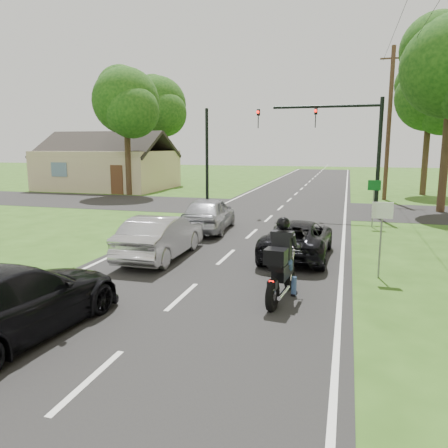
{
  "coord_description": "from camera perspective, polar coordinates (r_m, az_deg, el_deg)",
  "views": [
    {
      "loc": [
        3.75,
        -9.48,
        3.63
      ],
      "look_at": [
        0.21,
        3.0,
        1.3
      ],
      "focal_mm": 35.0,
      "sensor_mm": 36.0,
      "label": 1
    }
  ],
  "objects": [
    {
      "name": "ground",
      "position": [
        10.82,
        -5.5,
        -9.47
      ],
      "size": [
        140.0,
        140.0,
        0.0
      ],
      "primitive_type": "plane",
      "color": "#2C4F16",
      "rests_on": "ground"
    },
    {
      "name": "road",
      "position": [
        20.16,
        4.85,
        -0.2
      ],
      "size": [
        8.0,
        100.0,
        0.01
      ],
      "primitive_type": "cube",
      "color": "black",
      "rests_on": "ground"
    },
    {
      "name": "cross_road",
      "position": [
        26.0,
        7.39,
        2.09
      ],
      "size": [
        60.0,
        7.0,
        0.01
      ],
      "primitive_type": "cube",
      "color": "black",
      "rests_on": "ground"
    },
    {
      "name": "motorcycle_rider",
      "position": [
        10.42,
        7.48,
        -5.67
      ],
      "size": [
        0.71,
        2.36,
        2.03
      ],
      "rotation": [
        0.0,
        0.0,
        -0.1
      ],
      "color": "black",
      "rests_on": "ground"
    },
    {
      "name": "dark_suv",
      "position": [
        14.59,
        9.62,
        -1.84
      ],
      "size": [
        2.13,
        4.47,
        1.23
      ],
      "primitive_type": "imported",
      "rotation": [
        0.0,
        0.0,
        3.12
      ],
      "color": "black",
      "rests_on": "road"
    },
    {
      "name": "silver_sedan",
      "position": [
        14.36,
        -8.22,
        -1.63
      ],
      "size": [
        1.52,
        4.28,
        1.41
      ],
      "primitive_type": "imported",
      "rotation": [
        0.0,
        0.0,
        3.15
      ],
      "color": "#B1B0B6",
      "rests_on": "road"
    },
    {
      "name": "silver_suv",
      "position": [
        18.74,
        -1.99,
        1.35
      ],
      "size": [
        2.1,
        4.47,
        1.48
      ],
      "primitive_type": "imported",
      "rotation": [
        0.0,
        0.0,
        3.22
      ],
      "color": "#A7A8AF",
      "rests_on": "road"
    },
    {
      "name": "dark_car_behind",
      "position": [
        9.31,
        -25.98,
        -9.07
      ],
      "size": [
        2.41,
        5.07,
        1.43
      ],
      "primitive_type": "imported",
      "rotation": [
        0.0,
        0.0,
        3.06
      ],
      "color": "black",
      "rests_on": "road"
    },
    {
      "name": "traffic_signal",
      "position": [
        23.48,
        15.11,
        11.08
      ],
      "size": [
        6.38,
        0.44,
        6.0
      ],
      "color": "black",
      "rests_on": "ground"
    },
    {
      "name": "signal_pole_far",
      "position": [
        28.9,
        -2.24,
        8.93
      ],
      "size": [
        0.2,
        0.2,
        6.0
      ],
      "primitive_type": "cylinder",
      "color": "black",
      "rests_on": "ground"
    },
    {
      "name": "utility_pole_far",
      "position": [
        31.6,
        20.74,
        12.19
      ],
      "size": [
        1.6,
        0.28,
        10.0
      ],
      "color": "#503524",
      "rests_on": "ground"
    },
    {
      "name": "sign_white",
      "position": [
        12.66,
        19.92,
        0.33
      ],
      "size": [
        0.55,
        0.07,
        2.12
      ],
      "color": "slate",
      "rests_on": "ground"
    },
    {
      "name": "sign_green",
      "position": [
        20.59,
        19.0,
        3.97
      ],
      "size": [
        0.55,
        0.07,
        2.12
      ],
      "color": "slate",
      "rests_on": "ground"
    },
    {
      "name": "tree_row_e",
      "position": [
        35.86,
        25.81,
        14.33
      ],
      "size": [
        5.28,
        5.12,
        9.61
      ],
      "color": "#332316",
      "rests_on": "ground"
    },
    {
      "name": "tree_left_near",
      "position": [
        33.23,
        -12.44,
        14.98
      ],
      "size": [
        5.12,
        4.96,
        9.22
      ],
      "color": "#332316",
      "rests_on": "ground"
    },
    {
      "name": "tree_left_far",
      "position": [
        43.08,
        -8.4,
        14.75
      ],
      "size": [
        5.76,
        5.58,
        10.14
      ],
      "color": "#332316",
      "rests_on": "ground"
    },
    {
      "name": "house",
      "position": [
        38.91,
        -14.81,
        7.12
      ],
      "size": [
        10.2,
        8.0,
        4.84
      ],
      "color": "tan",
      "rests_on": "ground"
    }
  ]
}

